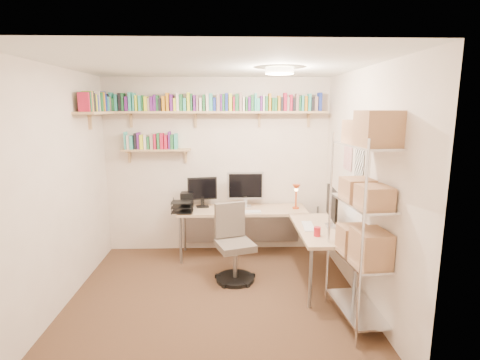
# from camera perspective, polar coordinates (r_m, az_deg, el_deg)

# --- Properties ---
(ground) EXTENTS (3.20, 3.20, 0.00)m
(ground) POSITION_cam_1_polar(r_m,az_deg,el_deg) (4.39, -3.79, -17.37)
(ground) COLOR #412B1B
(ground) RESTS_ON ground
(room_shell) EXTENTS (3.24, 3.04, 2.52)m
(room_shell) POSITION_cam_1_polar(r_m,az_deg,el_deg) (3.90, -4.00, 3.09)
(room_shell) COLOR beige
(room_shell) RESTS_ON ground
(wall_shelves) EXTENTS (3.12, 1.09, 0.80)m
(wall_shelves) POSITION_cam_1_polar(r_m,az_deg,el_deg) (5.19, -8.57, 10.25)
(wall_shelves) COLOR tan
(wall_shelves) RESTS_ON ground
(corner_desk) EXTENTS (2.12, 1.76, 1.20)m
(corner_desk) POSITION_cam_1_polar(r_m,az_deg,el_deg) (5.03, 1.95, -5.19)
(corner_desk) COLOR tan
(corner_desk) RESTS_ON ground
(office_chair) EXTENTS (0.53, 0.53, 0.94)m
(office_chair) POSITION_cam_1_polar(r_m,az_deg,el_deg) (4.63, -0.98, -10.38)
(office_chair) COLOR black
(office_chair) RESTS_ON ground
(wire_rack) EXTENTS (0.46, 0.83, 2.06)m
(wire_rack) POSITION_cam_1_polar(r_m,az_deg,el_deg) (3.63, 18.73, -2.43)
(wire_rack) COLOR silver
(wire_rack) RESTS_ON ground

